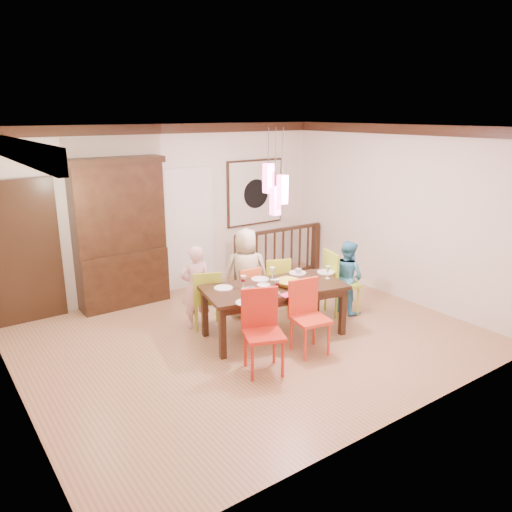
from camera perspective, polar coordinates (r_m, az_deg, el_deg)
floor at (r=7.18m, az=-0.55°, el=-9.31°), size 6.00×6.00×0.00m
ceiling at (r=6.49m, az=-0.62°, el=14.48°), size 6.00×6.00×0.00m
wall_back at (r=8.82m, az=-9.90°, el=5.19°), size 6.00×0.00×6.00m
wall_left at (r=5.63m, az=-26.62°, el=-2.55°), size 0.00×5.00×5.00m
wall_right at (r=8.71m, az=15.93°, el=4.68°), size 0.00×5.00×5.00m
crown_molding at (r=6.49m, az=-0.62°, el=13.77°), size 6.00×5.00×0.16m
panel_door at (r=8.15m, az=-24.97°, el=0.12°), size 1.04×0.07×2.24m
white_doorway at (r=9.02m, az=-7.68°, el=2.93°), size 0.97×0.05×2.22m
painting at (r=9.65m, az=-0.10°, el=7.26°), size 1.25×0.06×1.25m
pendant_cluster at (r=6.66m, az=2.22°, el=7.65°), size 0.27×0.21×1.14m
dining_table at (r=7.02m, az=2.09°, el=-4.10°), size 2.12×1.28×0.75m
chair_far_left at (r=7.36m, az=-5.66°, el=-4.38°), size 0.54×0.54×0.90m
chair_far_mid at (r=7.72m, az=-1.25°, el=-3.67°), size 0.40×0.40×0.83m
chair_far_right at (r=8.02m, az=2.22°, el=-2.66°), size 0.52×0.52×0.88m
chair_near_left at (r=6.07m, az=0.90°, el=-8.21°), size 0.60×0.60×1.02m
chair_near_mid at (r=6.59m, az=6.26°, el=-6.53°), size 0.51×0.51×0.98m
chair_end_right at (r=7.93m, az=9.86°, el=-2.49°), size 0.58×0.58×1.03m
china_hutch at (r=8.31m, az=-15.31°, el=2.51°), size 1.53×0.46×2.42m
balustrade at (r=9.60m, az=2.63°, el=0.47°), size 1.95×0.15×0.96m
person_far_left at (r=7.35m, az=-6.90°, el=-3.56°), size 0.51×0.40×1.25m
person_far_mid at (r=7.69m, az=-1.13°, el=-1.94°), size 0.82×0.73×1.40m
person_end_right at (r=8.02m, az=10.38°, el=-2.33°), size 0.48×0.59×1.17m
serving_bowl at (r=6.98m, az=3.61°, el=-3.09°), size 0.39×0.39×0.08m
small_bowl at (r=6.87m, az=0.90°, el=-3.51°), size 0.23×0.23×0.06m
cup_left at (r=6.62m, az=-0.68°, el=-4.06°), size 0.14×0.14×0.11m
cup_right at (r=7.47m, az=4.87°, el=-1.79°), size 0.13×0.13×0.09m
plate_far_left at (r=6.89m, az=-3.76°, el=-3.67°), size 0.26×0.26×0.01m
plate_far_mid at (r=7.23m, az=0.46°, el=-2.65°), size 0.26×0.26×0.01m
plate_far_right at (r=7.54m, az=4.78°, el=-1.93°), size 0.26×0.26×0.01m
plate_near_left at (r=6.37m, az=-1.19°, el=-5.33°), size 0.26×0.26×0.01m
plate_near_mid at (r=7.03m, az=5.67°, el=-3.31°), size 0.26×0.26×0.01m
plate_end_right at (r=7.61m, az=7.98°, el=-1.84°), size 0.26×0.26×0.01m
wine_glass_a at (r=6.84m, az=-1.44°, el=-3.02°), size 0.08×0.08×0.19m
wine_glass_b at (r=7.20m, az=1.89°, el=-2.03°), size 0.08×0.08×0.19m
wine_glass_c at (r=6.69m, az=2.43°, el=-3.46°), size 0.08×0.08×0.19m
wine_glass_d at (r=7.33m, az=8.20°, el=-1.85°), size 0.08×0.08×0.19m
napkin at (r=6.63m, az=3.59°, el=-4.47°), size 0.18×0.14×0.01m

